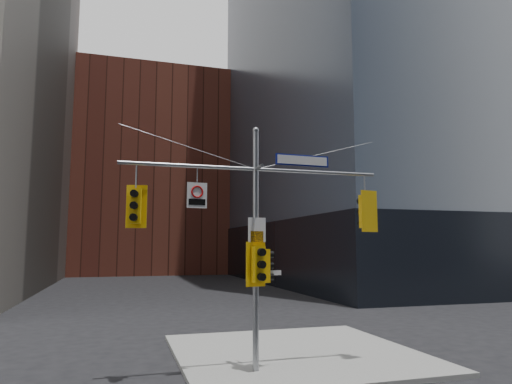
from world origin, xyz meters
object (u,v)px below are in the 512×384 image
traffic_light_west_arm (135,206)px  traffic_light_east_arm (366,211)px  signal_assembly (256,222)px  street_sign_blade (302,160)px  traffic_light_pole_side (266,266)px  regulatory_sign_arm (197,194)px  traffic_light_pole_front (258,264)px

traffic_light_west_arm → traffic_light_east_arm: size_ratio=0.92×
signal_assembly → street_sign_blade: signal_assembly is taller
traffic_light_pole_side → regulatory_sign_arm: bearing=85.7°
traffic_light_pole_front → street_sign_blade: size_ratio=0.73×
traffic_light_pole_side → signal_assembly: bearing=86.8°
signal_assembly → traffic_light_pole_front: 1.27m
traffic_light_pole_side → street_sign_blade: (1.19, -0.01, 3.23)m
signal_assembly → regulatory_sign_arm: signal_assembly is taller
signal_assembly → traffic_light_west_arm: signal_assembly is taller
regulatory_sign_arm → traffic_light_pole_side: bearing=-6.3°
traffic_light_west_arm → street_sign_blade: 5.23m
signal_assembly → street_sign_blade: bearing=0.1°
traffic_light_west_arm → street_sign_blade: bearing=13.4°
traffic_light_pole_side → traffic_light_pole_front: size_ratio=0.76×
signal_assembly → traffic_light_pole_front: bearing=-90.3°
traffic_light_east_arm → regulatory_sign_arm: regulatory_sign_arm is taller
traffic_light_east_arm → traffic_light_pole_front: bearing=-7.7°
traffic_light_pole_side → traffic_light_pole_front: 0.43m
traffic_light_pole_front → regulatory_sign_arm: regulatory_sign_arm is taller
signal_assembly → traffic_light_pole_front: size_ratio=6.18×
signal_assembly → traffic_light_west_arm: (-3.48, 0.01, 0.38)m
traffic_light_pole_front → regulatory_sign_arm: (-1.77, 0.25, 2.00)m
traffic_light_pole_front → traffic_light_pole_side: bearing=29.8°
traffic_light_pole_side → regulatory_sign_arm: size_ratio=1.33×
traffic_light_east_arm → regulatory_sign_arm: size_ratio=1.79×
signal_assembly → regulatory_sign_arm: bearing=-179.3°
traffic_light_east_arm → traffic_light_pole_front: (-3.68, -0.27, -1.63)m
traffic_light_west_arm → regulatory_sign_arm: (1.71, -0.03, 0.37)m
traffic_light_east_arm → traffic_light_west_arm: bearing=-11.9°
traffic_light_pole_side → traffic_light_west_arm: bearing=84.8°
traffic_light_east_arm → street_sign_blade: (-2.16, 0.00, 1.55)m
signal_assembly → traffic_light_pole_side: (0.32, 0.01, -1.30)m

